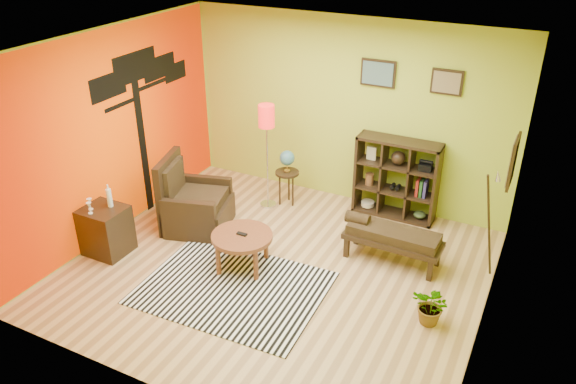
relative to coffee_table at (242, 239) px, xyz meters
The scene contains 11 objects.
ground 0.60m from the coffee_table, 16.64° to the left, with size 5.00×5.00×0.00m, color tan.
room_shell 1.44m from the coffee_table, 23.14° to the left, with size 5.04×4.54×2.82m.
zebra_rug 0.62m from the coffee_table, 74.39° to the right, with size 2.16×1.63×0.01m, color white.
coffee_table is the anchor object (origin of this frame).
armchair 1.27m from the coffee_table, 154.20° to the left, with size 1.07×1.06×1.06m.
side_cabinet 1.85m from the coffee_table, 164.07° to the right, with size 0.55×0.50×0.97m.
floor_lamp 1.88m from the coffee_table, 107.30° to the left, with size 0.24×0.24×1.61m.
globe_table 1.80m from the coffee_table, 98.21° to the left, with size 0.36×0.36×0.88m.
cube_shelf 2.54m from the coffee_table, 58.25° to the left, with size 1.20×0.35×1.20m.
bench 1.89m from the coffee_table, 30.89° to the left, with size 1.28×0.48×0.58m.
potted_plant 2.43m from the coffee_table, ahead, with size 0.42×0.46×0.36m, color #26661E.
Camera 1 is at (2.77, -5.19, 4.19)m, focal length 35.00 mm.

